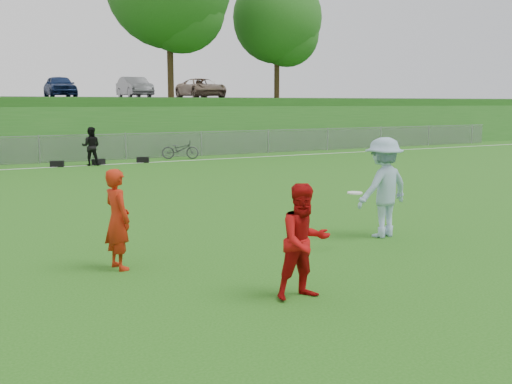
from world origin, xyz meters
TOP-DOWN VIEW (x-y plane):
  - ground at (0.00, 0.00)m, footprint 120.00×120.00m
  - sideline_far at (0.00, 18.00)m, footprint 60.00×0.10m
  - fence at (0.00, 20.00)m, footprint 58.00×0.06m
  - berm at (0.00, 31.00)m, footprint 120.00×18.00m
  - parking_lot at (0.00, 33.00)m, footprint 120.00×12.00m
  - tree_green_far at (16.16, 25.92)m, footprint 5.88×5.88m
  - gear_bags at (1.00, 18.10)m, footprint 7.85×0.49m
  - player_red_left at (-1.15, 1.58)m, footprint 0.52×0.68m
  - player_red_center at (0.79, -1.09)m, footprint 0.82×0.65m
  - player_blue at (4.27, 1.34)m, footprint 1.43×0.96m
  - frisbee at (3.07, 0.73)m, footprint 0.28×0.28m
  - bicycle at (6.43, 18.93)m, footprint 1.91×1.28m

SIDE VIEW (x-z plane):
  - ground at x=0.00m, z-range 0.00..0.00m
  - sideline_far at x=0.00m, z-range 0.00..0.01m
  - gear_bags at x=1.00m, z-range 0.00..0.26m
  - bicycle at x=6.43m, z-range 0.00..0.95m
  - fence at x=0.00m, z-range 0.00..1.30m
  - player_red_center at x=0.79m, z-range 0.00..1.64m
  - player_red_left at x=-1.15m, z-range 0.00..1.68m
  - player_blue at x=4.27m, z-range 0.00..2.05m
  - frisbee at x=3.07m, z-range 1.08..1.10m
  - berm at x=0.00m, z-range 0.00..3.00m
  - parking_lot at x=0.00m, z-range 3.00..3.10m
  - tree_green_far at x=16.16m, z-range 3.87..12.06m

